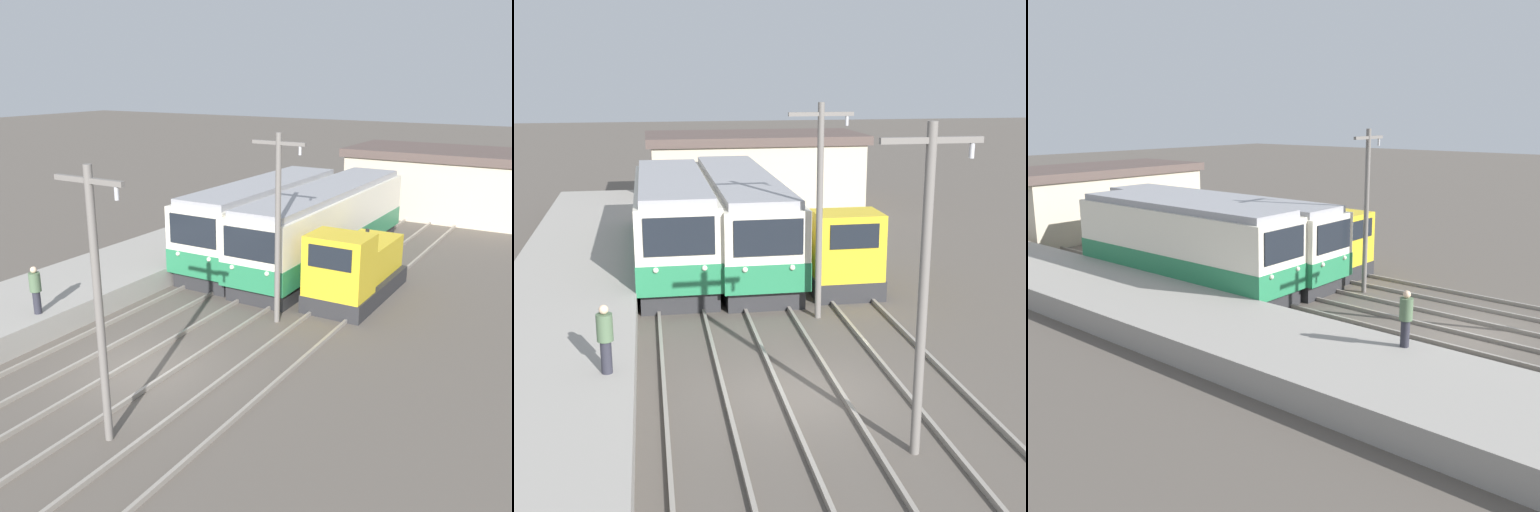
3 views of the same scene
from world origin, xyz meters
TOP-DOWN VIEW (x-y plane):
  - ground_plane at (0.00, 0.00)m, footprint 200.00×200.00m
  - platform_left at (-6.25, 0.00)m, footprint 4.50×54.00m
  - track_left at (-2.60, 0.00)m, footprint 1.54×60.00m
  - track_center at (0.20, 0.00)m, footprint 1.54×60.00m
  - track_right at (3.20, 0.00)m, footprint 1.54×60.00m
  - commuter_train_left at (-2.60, 11.75)m, footprint 2.84×11.27m
  - commuter_train_center at (0.20, 12.68)m, footprint 2.84×13.66m
  - shunting_locomotive at (3.20, 9.00)m, footprint 2.40×5.66m
  - catenary_mast_near at (1.71, -3.16)m, footprint 2.00×0.20m
  - catenary_mast_mid at (1.71, 5.37)m, footprint 2.00×0.20m
  - person_on_platform at (-4.62, 0.08)m, footprint 0.38×0.38m
  - station_building at (2.78, 26.00)m, footprint 12.60×6.30m

SIDE VIEW (x-z plane):
  - ground_plane at x=0.00m, z-range 0.00..0.00m
  - track_left at x=-2.60m, z-range 0.00..0.14m
  - track_center at x=0.20m, z-range 0.00..0.14m
  - track_right at x=3.20m, z-range 0.00..0.14m
  - platform_left at x=-6.25m, z-range 0.00..0.86m
  - shunting_locomotive at x=3.20m, z-range -0.29..2.71m
  - commuter_train_center at x=0.20m, z-range -0.13..3.52m
  - commuter_train_left at x=-2.60m, z-range -0.14..3.64m
  - person_on_platform at x=-4.62m, z-range 0.93..2.59m
  - station_building at x=2.78m, z-range 0.02..4.18m
  - catenary_mast_near at x=1.71m, z-range 0.32..7.09m
  - catenary_mast_mid at x=1.71m, z-range 0.32..7.09m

